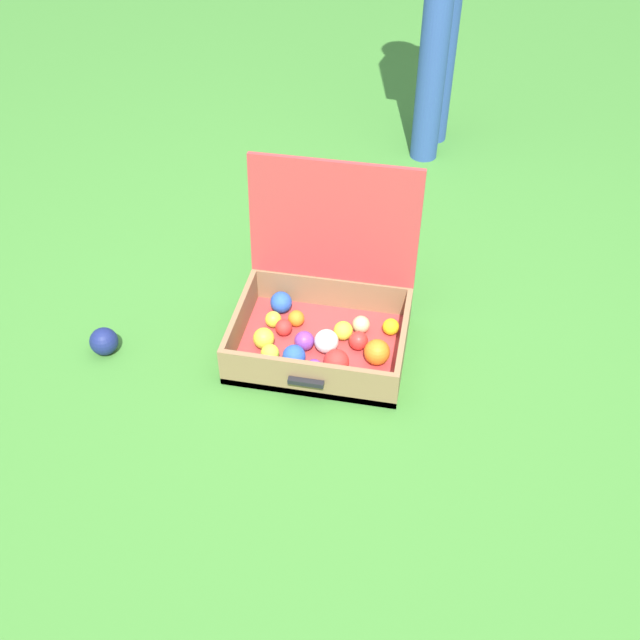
% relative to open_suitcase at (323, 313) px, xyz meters
% --- Properties ---
extents(ground_plane, '(16.00, 16.00, 0.00)m').
position_rel_open_suitcase_xyz_m(ground_plane, '(0.01, -0.04, -0.12)').
color(ground_plane, '#3D7A2D').
extents(open_suitcase, '(0.55, 0.49, 0.56)m').
position_rel_open_suitcase_xyz_m(open_suitcase, '(0.00, 0.00, 0.00)').
color(open_suitcase, '#B23838').
rests_on(open_suitcase, ground).
extents(stray_ball_on_grass, '(0.09, 0.09, 0.09)m').
position_rel_open_suitcase_xyz_m(stray_ball_on_grass, '(-0.69, -0.19, -0.07)').
color(stray_ball_on_grass, navy).
rests_on(stray_ball_on_grass, ground).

